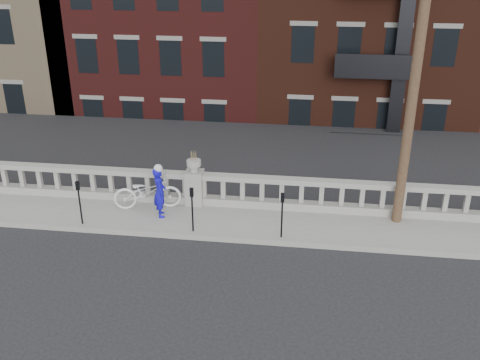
# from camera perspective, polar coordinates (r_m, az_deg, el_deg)

# --- Properties ---
(ground) EXTENTS (120.00, 120.00, 0.00)m
(ground) POSITION_cam_1_polar(r_m,az_deg,el_deg) (13.87, -8.25, -10.16)
(ground) COLOR black
(ground) RESTS_ON ground
(sidewalk) EXTENTS (32.00, 2.20, 0.15)m
(sidewalk) POSITION_cam_1_polar(r_m,az_deg,el_deg) (16.32, -5.48, -4.15)
(sidewalk) COLOR gray
(sidewalk) RESTS_ON ground
(balustrade) EXTENTS (28.00, 0.34, 1.03)m
(balustrade) POSITION_cam_1_polar(r_m,az_deg,el_deg) (16.90, -4.85, -0.97)
(balustrade) COLOR gray
(balustrade) RESTS_ON sidewalk
(planter_pedestal) EXTENTS (0.55, 0.55, 1.76)m
(planter_pedestal) POSITION_cam_1_polar(r_m,az_deg,el_deg) (16.82, -4.87, -0.38)
(planter_pedestal) COLOR gray
(planter_pedestal) RESTS_ON sidewalk
(lower_level) EXTENTS (80.00, 44.00, 20.80)m
(lower_level) POSITION_cam_1_polar(r_m,az_deg,el_deg) (34.55, 2.92, 15.30)
(lower_level) COLOR #605E59
(lower_level) RESTS_ON ground
(utility_pole) EXTENTS (1.60, 0.28, 10.00)m
(utility_pole) POSITION_cam_1_polar(r_m,az_deg,el_deg) (15.07, 18.56, 13.23)
(utility_pole) COLOR #422D1E
(utility_pole) RESTS_ON sidewalk
(parking_meter_b) EXTENTS (0.10, 0.09, 1.36)m
(parking_meter_b) POSITION_cam_1_polar(r_m,az_deg,el_deg) (16.12, -16.79, -1.83)
(parking_meter_b) COLOR black
(parking_meter_b) RESTS_ON sidewalk
(parking_meter_c) EXTENTS (0.10, 0.09, 1.36)m
(parking_meter_c) POSITION_cam_1_polar(r_m,az_deg,el_deg) (15.09, -5.13, -2.64)
(parking_meter_c) COLOR black
(parking_meter_c) RESTS_ON sidewalk
(parking_meter_d) EXTENTS (0.10, 0.09, 1.36)m
(parking_meter_d) POSITION_cam_1_polar(r_m,az_deg,el_deg) (14.77, 4.52, -3.23)
(parking_meter_d) COLOR black
(parking_meter_d) RESTS_ON sidewalk
(bicycle) EXTENTS (2.19, 1.22, 1.09)m
(bicycle) POSITION_cam_1_polar(r_m,az_deg,el_deg) (16.76, -9.87, -1.25)
(bicycle) COLOR silver
(bicycle) RESTS_ON sidewalk
(cyclist) EXTENTS (0.56, 0.67, 1.56)m
(cyclist) POSITION_cam_1_polar(r_m,az_deg,el_deg) (16.12, -8.56, -1.28)
(cyclist) COLOR #120CBB
(cyclist) RESTS_ON sidewalk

